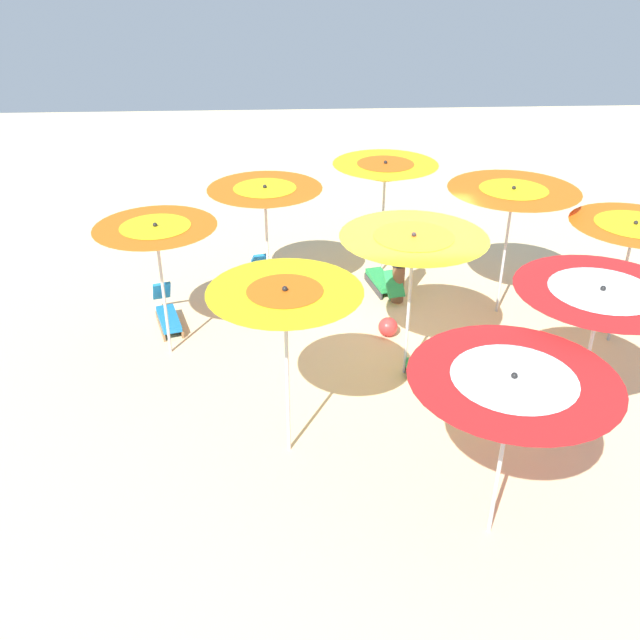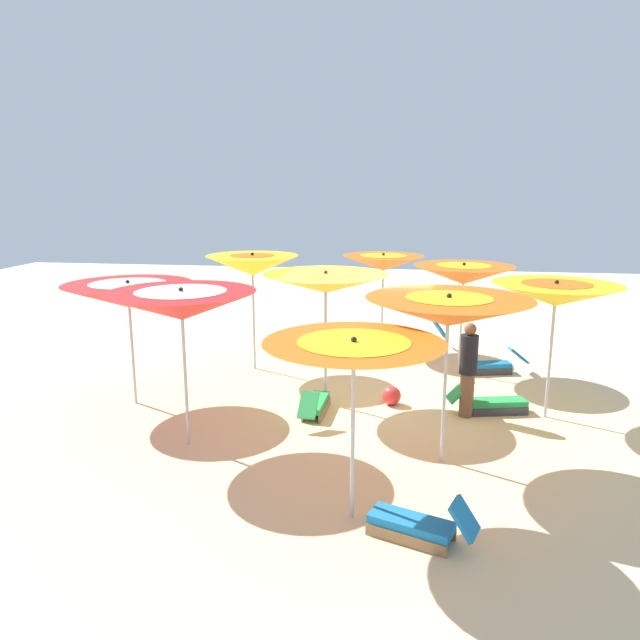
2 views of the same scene
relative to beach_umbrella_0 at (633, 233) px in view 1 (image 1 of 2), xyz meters
The scene contains 17 objects.
ground 4.27m from the beach_umbrella_0, behind, with size 36.97×36.97×0.04m, color beige.
beach_umbrella_0 is the anchor object (origin of this frame).
beach_umbrella_1 2.04m from the beach_umbrella_0, 145.66° to the left, with size 2.28×2.28×2.46m.
beach_umbrella_2 4.72m from the beach_umbrella_0, 140.48° to the left, with size 2.07×2.07×2.38m.
beach_umbrella_3 3.17m from the beach_umbrella_0, 122.45° to the right, with size 2.19×2.19×2.45m.
beach_umbrella_4 3.85m from the beach_umbrella_0, 167.56° to the right, with size 2.20×2.20×2.45m.
beach_umbrella_5 6.22m from the beach_umbrella_0, 163.83° to the left, with size 2.06×2.06×2.36m.
beach_umbrella_6 5.38m from the beach_umbrella_0, 127.52° to the right, with size 2.24×2.24×2.28m.
beach_umbrella_7 6.24m from the beach_umbrella_0, 154.97° to the right, with size 1.94×1.94×2.53m.
beach_umbrella_8 7.64m from the beach_umbrella_0, behind, with size 1.92×1.92×2.35m.
lounger_0 8.06m from the beach_umbrella_0, behind, with size 0.69×1.31×0.69m.
lounger_1 3.76m from the beach_umbrella_0, 163.62° to the right, with size 1.38×0.38×0.57m.
lounger_2 2.01m from the beach_umbrella_0, 64.88° to the left, with size 0.76×1.26×0.59m.
lounger_3 4.63m from the beach_umbrella_0, 150.51° to the left, with size 0.64×1.43×0.65m.
lounger_4 6.79m from the beach_umbrella_0, 157.80° to the left, with size 0.60×1.29×0.54m.
beachgoer_0 4.04m from the beach_umbrella_0, 154.68° to the left, with size 0.30×0.30×1.65m.
beach_ball 4.29m from the beach_umbrella_0, behind, with size 0.35×0.35×0.35m, color red.
Camera 1 is at (-1.89, -9.87, 6.30)m, focal length 38.91 mm.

